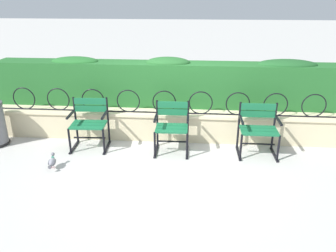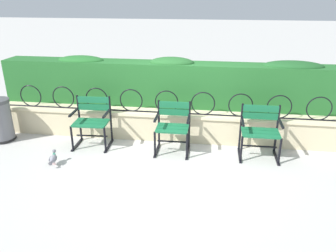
{
  "view_description": "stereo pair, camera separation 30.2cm",
  "coord_description": "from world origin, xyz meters",
  "px_view_note": "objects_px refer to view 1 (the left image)",
  "views": [
    {
      "loc": [
        0.39,
        -4.7,
        2.53
      ],
      "look_at": [
        0.0,
        0.14,
        0.55
      ],
      "focal_mm": 35.19,
      "sensor_mm": 36.0,
      "label": 1
    },
    {
      "loc": [
        0.69,
        -4.67,
        2.53
      ],
      "look_at": [
        0.0,
        0.14,
        0.55
      ],
      "focal_mm": 35.19,
      "sensor_mm": 36.0,
      "label": 2
    }
  ],
  "objects_px": {
    "park_chair_left": "(89,122)",
    "pigeon_near_chairs": "(52,162)",
    "park_chair_right": "(258,128)",
    "park_chair_centre": "(172,126)"
  },
  "relations": [
    {
      "from": "pigeon_near_chairs",
      "to": "park_chair_right",
      "type": "bearing_deg",
      "value": 13.92
    },
    {
      "from": "park_chair_left",
      "to": "pigeon_near_chairs",
      "type": "xyz_separation_m",
      "value": [
        -0.37,
        -0.82,
        -0.35
      ]
    },
    {
      "from": "park_chair_centre",
      "to": "park_chair_right",
      "type": "distance_m",
      "value": 1.43
    },
    {
      "from": "park_chair_left",
      "to": "pigeon_near_chairs",
      "type": "height_order",
      "value": "park_chair_left"
    },
    {
      "from": "park_chair_left",
      "to": "park_chair_centre",
      "type": "xyz_separation_m",
      "value": [
        1.43,
        -0.04,
        -0.01
      ]
    },
    {
      "from": "park_chair_centre",
      "to": "pigeon_near_chairs",
      "type": "xyz_separation_m",
      "value": [
        -1.79,
        -0.78,
        -0.35
      ]
    },
    {
      "from": "park_chair_left",
      "to": "park_chair_centre",
      "type": "height_order",
      "value": "park_chair_left"
    },
    {
      "from": "park_chair_right",
      "to": "pigeon_near_chairs",
      "type": "xyz_separation_m",
      "value": [
        -3.22,
        -0.8,
        -0.35
      ]
    },
    {
      "from": "park_chair_left",
      "to": "pigeon_near_chairs",
      "type": "distance_m",
      "value": 0.97
    },
    {
      "from": "pigeon_near_chairs",
      "to": "park_chair_centre",
      "type": "bearing_deg",
      "value": 23.54
    }
  ]
}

